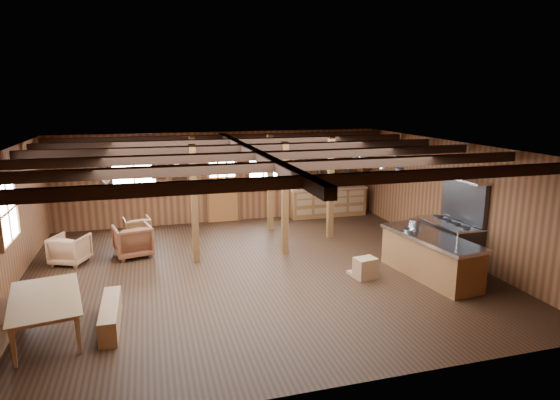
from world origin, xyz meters
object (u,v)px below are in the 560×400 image
kitchen_island (430,256)px  dining_table (49,316)px  armchair_a (137,229)px  armchair_c (70,249)px  commercial_range (451,235)px  armchair_b (133,241)px

kitchen_island → dining_table: bearing=176.5°
armchair_a → armchair_c: armchair_c is taller
commercial_range → armchair_c: (-8.72, 2.29, -0.30)m
armchair_c → armchair_b: bearing=-151.3°
kitchen_island → armchair_c: size_ratio=3.41×
armchair_c → commercial_range: bearing=-171.2°
kitchen_island → armchair_b: 7.01m
dining_table → armchair_c: armchair_c is taller
armchair_a → armchair_b: (-0.07, -1.37, 0.08)m
dining_table → armchair_a: bearing=-24.9°
armchair_a → commercial_range: bearing=142.4°
commercial_range → armchair_a: commercial_range is taller
commercial_range → armchair_b: 7.69m
kitchen_island → armchair_c: bearing=151.0°
commercial_range → kitchen_island: bearing=-144.4°
armchair_a → armchair_c: bearing=35.2°
kitchen_island → commercial_range: 1.30m
dining_table → armchair_b: size_ratio=2.20×
commercial_range → armchair_a: 8.16m
commercial_range → armchair_c: bearing=165.3°
kitchen_island → commercial_range: size_ratio=1.28×
kitchen_island → commercial_range: commercial_range is taller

